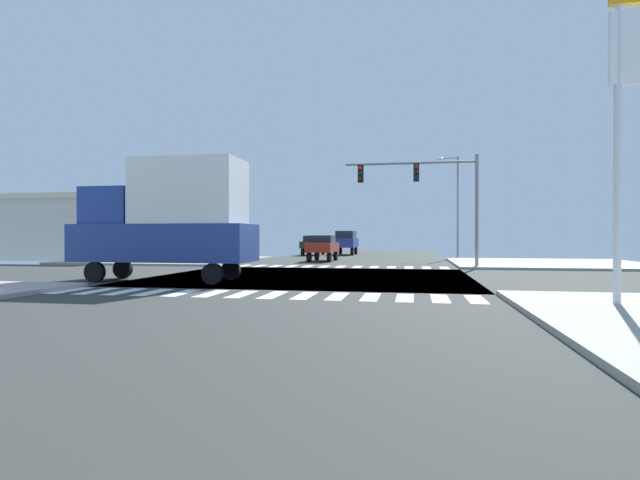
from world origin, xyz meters
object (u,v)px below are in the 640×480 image
object	(u,v)px
bank_building	(101,228)
sedan_farside_1	(323,246)
suv_queued_2	(346,241)
sedan_trailing_3	(313,244)
street_lamp	(455,198)
box_truck_leading_1	(170,217)
traffic_signal_mast	(423,184)

from	to	relation	value
bank_building	sedan_farside_1	bearing A→B (deg)	0.21
sedan_farside_1	suv_queued_2	world-z (taller)	suv_queued_2
bank_building	sedan_trailing_3	bearing A→B (deg)	37.63
street_lamp	sedan_trailing_3	xyz separation A→B (m)	(-12.90, 4.46, -3.90)
sedan_farside_1	suv_queued_2	xyz separation A→B (m)	(0.00, 12.98, 0.28)
suv_queued_2	box_truck_leading_1	distance (m)	30.48
suv_queued_2	sedan_farside_1	bearing A→B (deg)	90.00
traffic_signal_mast	street_lamp	bearing A→B (deg)	78.50
traffic_signal_mast	sedan_farside_1	size ratio (longest dim) A/B	1.74
box_truck_leading_1	traffic_signal_mast	bearing A→B (deg)	-44.48
traffic_signal_mast	suv_queued_2	distance (m)	21.41
box_truck_leading_1	sedan_trailing_3	xyz separation A→B (m)	(0.12, 28.77, -1.45)
sedan_farside_1	traffic_signal_mast	bearing A→B (deg)	135.42
suv_queued_2	sedan_trailing_3	bearing A→B (deg)	27.07
traffic_signal_mast	bank_building	distance (m)	26.02
sedan_farside_1	box_truck_leading_1	size ratio (longest dim) A/B	0.60
street_lamp	bank_building	bearing A→B (deg)	-165.78
bank_building	suv_queued_2	world-z (taller)	bank_building
bank_building	sedan_farside_1	world-z (taller)	bank_building
traffic_signal_mast	bank_building	size ratio (longest dim) A/B	0.55
box_truck_leading_1	sedan_trailing_3	bearing A→B (deg)	-0.24
box_truck_leading_1	sedan_farside_1	bearing A→B (deg)	-10.22
traffic_signal_mast	street_lamp	world-z (taller)	street_lamp
sedan_farside_1	suv_queued_2	size ratio (longest dim) A/B	0.93
traffic_signal_mast	bank_building	bearing A→B (deg)	164.58
box_truck_leading_1	street_lamp	bearing A→B (deg)	-28.17
traffic_signal_mast	sedan_trailing_3	world-z (taller)	traffic_signal_mast
street_lamp	sedan_trailing_3	distance (m)	14.19
suv_queued_2	street_lamp	bearing A→B (deg)	148.81
sedan_trailing_3	sedan_farside_1	bearing A→B (deg)	104.69
street_lamp	bank_building	size ratio (longest dim) A/B	0.62
sedan_farside_1	box_truck_leading_1	bearing A→B (deg)	79.78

